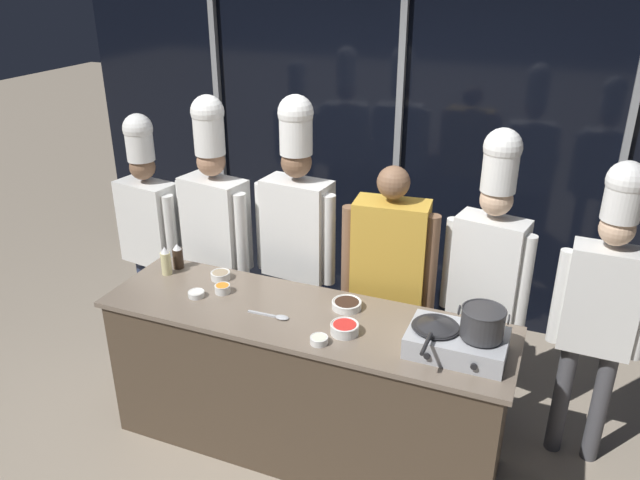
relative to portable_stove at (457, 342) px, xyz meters
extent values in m
plane|color=gray|center=(-0.86, 0.04, -0.99)|extent=(24.00, 24.00, 0.00)
cube|color=black|center=(-0.86, 1.93, 0.36)|extent=(5.58, 0.04, 2.70)
cube|color=gray|center=(-2.44, 1.88, 0.36)|extent=(0.05, 0.05, 2.70)
cube|color=gray|center=(-0.86, 1.88, 0.36)|extent=(0.05, 0.05, 2.70)
cube|color=gray|center=(0.72, 1.88, 0.36)|extent=(0.05, 0.05, 2.70)
cube|color=#4C3D2D|center=(-0.86, 0.04, -0.54)|extent=(2.27, 0.64, 0.90)
cube|color=#756656|center=(-0.86, 0.04, -0.07)|extent=(2.34, 0.67, 0.03)
cube|color=#B2B5BA|center=(0.00, 0.00, 0.00)|extent=(0.49, 0.32, 0.11)
cylinder|color=black|center=(-0.11, 0.00, 0.06)|extent=(0.19, 0.19, 0.01)
cylinder|color=black|center=(-0.11, -0.17, 0.00)|extent=(0.03, 0.01, 0.03)
cylinder|color=black|center=(0.11, 0.00, 0.06)|extent=(0.19, 0.19, 0.01)
cylinder|color=black|center=(0.11, -0.17, 0.00)|extent=(0.03, 0.01, 0.03)
cylinder|color=#232326|center=(-0.11, 0.00, 0.07)|extent=(0.23, 0.23, 0.01)
cone|color=#232326|center=(-0.11, 0.00, 0.08)|extent=(0.24, 0.24, 0.04)
cylinder|color=black|center=(-0.11, -0.21, 0.09)|extent=(0.02, 0.18, 0.02)
cylinder|color=#333335|center=(0.11, 0.00, 0.14)|extent=(0.21, 0.21, 0.15)
torus|color=#333335|center=(0.11, 0.00, 0.21)|extent=(0.22, 0.22, 0.01)
torus|color=#333335|center=(-0.01, 0.00, 0.19)|extent=(0.01, 0.05, 0.05)
torus|color=#333335|center=(0.23, 0.00, 0.19)|extent=(0.01, 0.05, 0.05)
cylinder|color=beige|center=(-1.84, 0.17, 0.01)|extent=(0.06, 0.06, 0.15)
cone|color=white|center=(-1.84, 0.17, 0.11)|extent=(0.05, 0.05, 0.04)
cylinder|color=#332319|center=(-1.82, 0.27, 0.01)|extent=(0.07, 0.07, 0.13)
cone|color=white|center=(-1.82, 0.27, 0.09)|extent=(0.06, 0.06, 0.04)
cylinder|color=white|center=(-1.50, 0.24, -0.04)|extent=(0.12, 0.12, 0.04)
torus|color=white|center=(-1.50, 0.24, -0.02)|extent=(0.12, 0.12, 0.01)
cylinder|color=#9E896B|center=(-1.50, 0.24, -0.03)|extent=(0.10, 0.10, 0.02)
cylinder|color=white|center=(-0.67, -0.19, -0.04)|extent=(0.09, 0.09, 0.04)
torus|color=white|center=(-0.67, -0.19, -0.02)|extent=(0.10, 0.10, 0.01)
cylinder|color=silver|center=(-0.67, -0.19, -0.03)|extent=(0.08, 0.08, 0.02)
cylinder|color=white|center=(-0.66, 0.20, -0.04)|extent=(0.17, 0.17, 0.04)
torus|color=white|center=(-0.66, 0.20, -0.02)|extent=(0.17, 0.17, 0.01)
cylinder|color=#382319|center=(-0.66, 0.20, -0.03)|extent=(0.14, 0.14, 0.02)
cylinder|color=white|center=(-1.52, -0.01, -0.04)|extent=(0.10, 0.10, 0.03)
torus|color=white|center=(-1.52, -0.01, -0.03)|extent=(0.10, 0.10, 0.01)
cylinder|color=white|center=(-1.52, -0.01, -0.03)|extent=(0.08, 0.08, 0.02)
cylinder|color=white|center=(-0.58, -0.05, -0.03)|extent=(0.15, 0.15, 0.05)
torus|color=white|center=(-0.58, -0.05, -0.01)|extent=(0.15, 0.15, 0.01)
cylinder|color=red|center=(-0.58, -0.05, -0.02)|extent=(0.12, 0.12, 0.03)
cylinder|color=white|center=(-1.40, 0.09, -0.04)|extent=(0.09, 0.09, 0.05)
torus|color=white|center=(-1.40, 0.09, -0.01)|extent=(0.09, 0.09, 0.01)
cylinder|color=orange|center=(-1.40, 0.09, -0.02)|extent=(0.08, 0.08, 0.03)
cube|color=#B2B5BA|center=(-1.07, -0.04, -0.05)|extent=(0.17, 0.02, 0.01)
ellipsoid|color=#B2B5BA|center=(-0.95, -0.04, -0.05)|extent=(0.08, 0.05, 0.02)
cylinder|color=#2D3856|center=(-2.18, 0.60, -0.62)|extent=(0.11, 0.11, 0.74)
cylinder|color=#2D3856|center=(-2.41, 0.63, -0.62)|extent=(0.11, 0.11, 0.74)
cube|color=white|center=(-2.29, 0.62, 0.05)|extent=(0.44, 0.28, 0.59)
cylinder|color=white|center=(-2.07, 0.55, 0.03)|extent=(0.08, 0.08, 0.55)
cylinder|color=white|center=(-2.53, 0.62, 0.03)|extent=(0.08, 0.08, 0.55)
sphere|color=brown|center=(-2.29, 0.62, 0.45)|extent=(0.18, 0.18, 0.18)
cylinder|color=white|center=(-2.29, 0.62, 0.61)|extent=(0.18, 0.18, 0.22)
sphere|color=white|center=(-2.29, 0.62, 0.72)|extent=(0.20, 0.20, 0.20)
cylinder|color=#4C4C51|center=(-1.64, 0.61, -0.59)|extent=(0.11, 0.11, 0.78)
cylinder|color=#4C4C51|center=(-1.88, 0.65, -0.59)|extent=(0.11, 0.11, 0.78)
cube|color=white|center=(-1.76, 0.63, 0.12)|extent=(0.47, 0.30, 0.63)
cylinder|color=white|center=(-1.52, 0.56, 0.10)|extent=(0.09, 0.09, 0.58)
cylinder|color=white|center=(-2.00, 0.64, 0.10)|extent=(0.09, 0.09, 0.58)
sphere|color=#A87A5B|center=(-1.76, 0.63, 0.55)|extent=(0.19, 0.19, 0.19)
cylinder|color=white|center=(-1.76, 0.63, 0.74)|extent=(0.20, 0.20, 0.27)
sphere|color=white|center=(-1.76, 0.63, 0.87)|extent=(0.21, 0.21, 0.21)
cylinder|color=#2D3856|center=(-1.06, 0.68, -0.58)|extent=(0.11, 0.11, 0.81)
cylinder|color=#2D3856|center=(-1.30, 0.71, -0.58)|extent=(0.11, 0.11, 0.81)
cube|color=white|center=(-1.18, 0.69, 0.15)|extent=(0.45, 0.27, 0.65)
cylinder|color=white|center=(-0.94, 0.64, 0.13)|extent=(0.09, 0.09, 0.60)
cylinder|color=white|center=(-1.43, 0.68, 0.13)|extent=(0.09, 0.09, 0.60)
sphere|color=brown|center=(-1.18, 0.69, 0.60)|extent=(0.19, 0.19, 0.19)
cylinder|color=white|center=(-1.18, 0.69, 0.78)|extent=(0.20, 0.20, 0.26)
sphere|color=white|center=(-1.18, 0.69, 0.90)|extent=(0.22, 0.22, 0.22)
cylinder|color=#4C4C51|center=(-0.41, 0.60, -0.58)|extent=(0.11, 0.11, 0.80)
cylinder|color=#4C4C51|center=(-0.65, 0.58, -0.58)|extent=(0.11, 0.11, 0.80)
cube|color=gold|center=(-0.53, 0.59, 0.14)|extent=(0.46, 0.27, 0.65)
cylinder|color=brown|center=(-0.28, 0.58, 0.12)|extent=(0.09, 0.09, 0.60)
cylinder|color=brown|center=(-0.77, 0.53, 0.12)|extent=(0.09, 0.09, 0.60)
sphere|color=brown|center=(-0.53, 0.59, 0.58)|extent=(0.19, 0.19, 0.19)
cylinder|color=#232326|center=(0.15, 0.67, -0.60)|extent=(0.10, 0.10, 0.77)
cylinder|color=#232326|center=(-0.07, 0.71, -0.60)|extent=(0.10, 0.10, 0.77)
cube|color=white|center=(0.04, 0.69, 0.10)|extent=(0.43, 0.28, 0.62)
cylinder|color=white|center=(0.25, 0.61, 0.08)|extent=(0.08, 0.08, 0.57)
cylinder|color=white|center=(-0.18, 0.70, 0.08)|extent=(0.08, 0.08, 0.57)
sphere|color=beige|center=(0.04, 0.69, 0.53)|extent=(0.18, 0.18, 0.18)
cylinder|color=white|center=(0.04, 0.69, 0.70)|extent=(0.19, 0.19, 0.25)
sphere|color=white|center=(0.04, 0.69, 0.82)|extent=(0.21, 0.21, 0.21)
cylinder|color=#4C4C51|center=(0.76, 0.59, -0.61)|extent=(0.10, 0.10, 0.75)
cylinder|color=#4C4C51|center=(0.56, 0.60, -0.61)|extent=(0.10, 0.10, 0.75)
cube|color=white|center=(0.66, 0.60, 0.07)|extent=(0.38, 0.20, 0.61)
cylinder|color=white|center=(0.45, 0.57, 0.06)|extent=(0.08, 0.08, 0.56)
sphere|color=beige|center=(0.66, 0.60, 0.49)|extent=(0.18, 0.18, 0.18)
cylinder|color=white|center=(0.66, 0.60, 0.64)|extent=(0.19, 0.19, 0.21)
sphere|color=white|center=(0.66, 0.60, 0.74)|extent=(0.20, 0.20, 0.20)
camera|label=1|loc=(0.36, -2.68, 1.74)|focal=35.00mm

